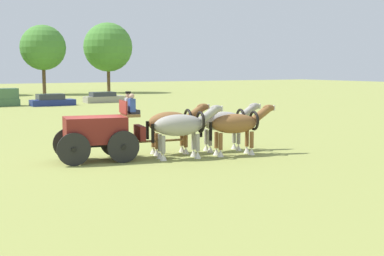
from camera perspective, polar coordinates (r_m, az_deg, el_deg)
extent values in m
plane|color=olive|center=(21.91, -10.60, -3.60)|extent=(220.00, 220.00, 0.00)
cube|color=maroon|center=(21.72, -10.67, -0.20)|extent=(2.70, 1.89, 1.09)
cube|color=brown|center=(21.95, -6.86, 1.48)|extent=(0.78, 1.41, 0.12)
cube|color=maroon|center=(22.13, -5.82, -0.50)|extent=(0.44, 1.21, 0.60)
cube|color=maroon|center=(21.86, -7.64, 2.33)|extent=(0.28, 1.33, 0.55)
cube|color=black|center=(21.80, -10.64, -1.89)|extent=(2.72, 0.62, 0.16)
cylinder|color=black|center=(22.81, -8.53, -1.47)|extent=(1.32, 0.30, 1.32)
cylinder|color=black|center=(22.81, -8.53, -1.47)|extent=(0.23, 0.21, 0.20)
cylinder|color=black|center=(21.17, -7.60, -2.08)|extent=(1.32, 0.30, 1.32)
cylinder|color=black|center=(21.17, -7.60, -2.08)|extent=(0.23, 0.21, 0.20)
cylinder|color=black|center=(22.49, -13.50, -1.69)|extent=(1.32, 0.30, 1.32)
cylinder|color=black|center=(22.49, -13.50, -1.69)|extent=(0.23, 0.21, 0.20)
cylinder|color=black|center=(20.84, -12.95, -2.34)|extent=(1.32, 0.30, 1.32)
cylinder|color=black|center=(20.84, -12.95, -2.34)|extent=(0.23, 0.21, 0.20)
cylinder|color=brown|center=(22.35, -4.20, -1.45)|extent=(2.58, 0.54, 0.10)
cube|color=#2D2D33|center=(22.28, -6.76, 1.92)|extent=(0.45, 0.38, 0.16)
cube|color=silver|center=(22.23, -7.07, 2.61)|extent=(0.30, 0.40, 0.55)
sphere|color=tan|center=(22.21, -7.08, 3.61)|extent=(0.22, 0.22, 0.22)
cylinder|color=black|center=(22.20, -7.09, 3.94)|extent=(0.24, 0.24, 0.08)
cube|color=#2D2D33|center=(21.65, -6.35, 1.78)|extent=(0.45, 0.38, 0.16)
cube|color=#334C99|center=(21.60, -6.67, 2.50)|extent=(0.30, 0.40, 0.55)
sphere|color=tan|center=(21.57, -6.69, 3.52)|extent=(0.22, 0.22, 0.22)
ellipsoid|color=brown|center=(23.14, -2.51, 0.60)|extent=(2.09, 1.30, 0.98)
cylinder|color=brown|center=(23.70, -1.13, -1.12)|extent=(0.18, 0.18, 0.70)
cone|color=silver|center=(23.78, -1.12, -2.31)|extent=(0.30, 0.30, 0.30)
cylinder|color=brown|center=(23.20, -0.69, -1.29)|extent=(0.18, 0.18, 0.70)
cone|color=silver|center=(23.27, -0.69, -2.51)|extent=(0.30, 0.30, 0.30)
cylinder|color=brown|center=(23.30, -4.31, -1.28)|extent=(0.18, 0.18, 0.70)
cone|color=silver|center=(23.37, -4.30, -2.49)|extent=(0.30, 0.30, 0.30)
cylinder|color=brown|center=(22.78, -3.94, -1.45)|extent=(0.18, 0.18, 0.70)
cone|color=silver|center=(22.86, -3.93, -2.69)|extent=(0.30, 0.30, 0.30)
cylinder|color=brown|center=(23.51, 0.38, 1.69)|extent=(0.99, 0.51, 0.81)
ellipsoid|color=brown|center=(23.62, 1.22, 2.34)|extent=(0.64, 0.36, 0.32)
cube|color=silver|center=(23.72, 1.85, 2.36)|extent=(0.08, 0.11, 0.24)
torus|color=black|center=(23.41, -0.46, 0.92)|extent=(0.29, 1.01, 1.00)
cylinder|color=black|center=(22.88, -4.96, -0.24)|extent=(0.14, 0.14, 0.80)
ellipsoid|color=#9E998E|center=(21.91, -1.48, 0.32)|extent=(2.32, 1.28, 0.92)
cylinder|color=#9E998E|center=(22.50, 0.17, -1.46)|extent=(0.18, 0.18, 0.73)
cone|color=silver|center=(22.58, 0.17, -2.77)|extent=(0.30, 0.30, 0.31)
cylinder|color=#9E998E|center=(22.03, 0.63, -1.64)|extent=(0.18, 0.18, 0.73)
cone|color=silver|center=(22.11, 0.63, -2.98)|extent=(0.30, 0.30, 0.31)
cylinder|color=#9E998E|center=(22.02, -3.58, -1.65)|extent=(0.18, 0.18, 0.73)
cone|color=silver|center=(22.10, -3.57, -3.00)|extent=(0.30, 0.30, 0.31)
cylinder|color=#9E998E|center=(21.54, -3.19, -1.84)|extent=(0.18, 0.18, 0.73)
cone|color=silver|center=(21.62, -3.19, -3.21)|extent=(0.30, 0.30, 0.31)
cylinder|color=#9E998E|center=(22.34, 1.81, 1.46)|extent=(0.99, 0.51, 0.81)
ellipsoid|color=#9E998E|center=(22.46, 2.69, 2.15)|extent=(0.64, 0.36, 0.32)
cube|color=silver|center=(22.57, 3.34, 2.16)|extent=(0.08, 0.11, 0.24)
torus|color=black|center=(22.23, 0.93, 0.67)|extent=(0.28, 0.96, 0.95)
cylinder|color=black|center=(21.61, -4.36, -0.59)|extent=(0.14, 0.14, 0.80)
ellipsoid|color=#9E998E|center=(24.06, 3.40, 0.77)|extent=(2.18, 1.23, 0.89)
cylinder|color=#9E998E|center=(24.66, 4.69, -0.82)|extent=(0.18, 0.18, 0.71)
cone|color=silver|center=(24.73, 4.68, -1.98)|extent=(0.30, 0.30, 0.30)
cylinder|color=#9E998E|center=(24.22, 5.18, -0.96)|extent=(0.18, 0.18, 0.71)
cone|color=silver|center=(24.29, 5.17, -2.14)|extent=(0.30, 0.30, 0.30)
cylinder|color=#9E998E|center=(24.09, 1.58, -0.97)|extent=(0.18, 0.18, 0.71)
cone|color=silver|center=(24.17, 1.58, -2.16)|extent=(0.30, 0.30, 0.30)
cylinder|color=#9E998E|center=(23.64, 2.02, -1.12)|extent=(0.18, 0.18, 0.71)
cone|color=silver|center=(23.71, 2.02, -2.33)|extent=(0.30, 0.30, 0.30)
cylinder|color=#9E998E|center=(24.56, 6.17, 1.78)|extent=(0.99, 0.51, 0.81)
ellipsoid|color=#9E998E|center=(24.71, 6.94, 2.40)|extent=(0.64, 0.36, 0.32)
cube|color=silver|center=(24.84, 7.52, 2.41)|extent=(0.08, 0.11, 0.24)
torus|color=black|center=(24.43, 5.39, 1.07)|extent=(0.27, 0.93, 0.93)
cylinder|color=black|center=(23.68, 1.00, -0.05)|extent=(0.14, 0.14, 0.80)
ellipsoid|color=brown|center=(22.88, 4.70, 0.49)|extent=(2.27, 1.21, 0.86)
cylinder|color=brown|center=(23.50, 6.11, -1.16)|extent=(0.18, 0.18, 0.73)
cone|color=silver|center=(23.58, 6.09, -2.41)|extent=(0.30, 0.30, 0.31)
cylinder|color=brown|center=(23.08, 6.63, -1.31)|extent=(0.18, 0.18, 0.73)
cone|color=silver|center=(23.16, 6.61, -2.58)|extent=(0.30, 0.30, 0.31)
cylinder|color=brown|center=(22.88, 2.72, -1.34)|extent=(0.18, 0.18, 0.73)
cone|color=silver|center=(22.96, 2.71, -2.63)|extent=(0.30, 0.30, 0.31)
cylinder|color=brown|center=(22.45, 3.19, -1.50)|extent=(0.18, 0.18, 0.73)
cone|color=silver|center=(22.53, 3.18, -2.81)|extent=(0.30, 0.30, 0.31)
cylinder|color=brown|center=(23.43, 7.68, 1.55)|extent=(0.99, 0.51, 0.81)
ellipsoid|color=brown|center=(23.58, 8.48, 2.20)|extent=(0.64, 0.36, 0.32)
cube|color=silver|center=(23.72, 9.08, 2.21)|extent=(0.08, 0.11, 0.24)
torus|color=black|center=(23.29, 6.87, 0.82)|extent=(0.27, 0.90, 0.90)
cylinder|color=black|center=(22.46, 2.08, -0.38)|extent=(0.14, 0.14, 0.80)
cube|color=navy|center=(54.69, -15.17, 2.73)|extent=(4.42, 1.76, 0.62)
cube|color=#2D333D|center=(54.60, -15.42, 3.36)|extent=(2.66, 1.61, 0.59)
cube|color=gray|center=(58.54, -9.66, 3.15)|extent=(4.51, 1.75, 0.70)
cube|color=#2D333D|center=(58.43, -9.88, 3.72)|extent=(2.71, 1.60, 0.48)
cylinder|color=brown|center=(78.00, -16.07, 5.24)|extent=(0.50, 0.50, 4.47)
sphere|color=#478433|center=(78.03, -16.18, 8.55)|extent=(6.51, 6.51, 6.51)
cylinder|color=brown|center=(81.46, -9.22, 5.43)|extent=(0.50, 0.50, 4.38)
sphere|color=#478433|center=(81.50, -9.29, 8.83)|extent=(7.55, 7.55, 7.55)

